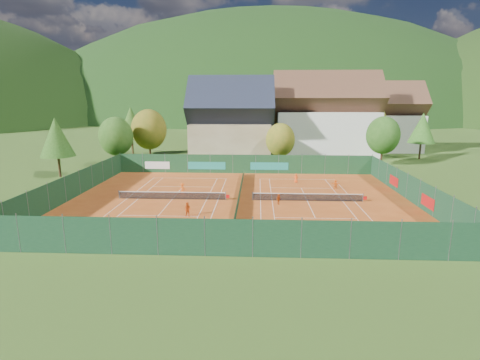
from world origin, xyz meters
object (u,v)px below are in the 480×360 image
(player_left_mid, at_px, (188,209))
(player_right_near, at_px, (278,199))
(player_left_near, at_px, (115,224))
(ball_hopper, at_px, (350,232))
(player_left_far, at_px, (183,189))
(chalet, at_px, (231,125))
(hotel_block_a, at_px, (325,120))
(player_right_far_a, at_px, (296,178))
(player_right_far_b, at_px, (335,184))
(hotel_block_b, at_px, (382,121))

(player_left_mid, relative_size, player_right_near, 1.23)
(player_left_near, relative_size, player_right_near, 1.16)
(ball_hopper, xyz_separation_m, player_left_far, (-17.41, 14.02, 0.17))
(chalet, height_order, player_left_mid, chalet)
(hotel_block_a, xyz_separation_m, ball_hopper, (-5.81, -47.59, -6.83))
(player_right_far_a, relative_size, player_right_far_b, 1.01)
(player_right_far_b, bearing_deg, ball_hopper, 85.16)
(chalet, relative_size, player_left_near, 11.44)
(player_right_near, distance_m, player_right_far_b, 10.99)
(player_right_far_a, bearing_deg, player_right_far_b, 143.56)
(player_left_mid, bearing_deg, player_left_near, -128.27)
(ball_hopper, distance_m, player_right_far_b, 17.85)
(player_left_far, distance_m, player_right_near, 12.40)
(player_right_near, bearing_deg, player_left_near, 162.34)
(player_right_near, bearing_deg, player_left_far, 111.72)
(chalet, relative_size, player_right_far_a, 12.60)
(player_right_near, height_order, player_right_far_b, player_right_far_b)
(player_left_near, xyz_separation_m, player_right_near, (15.25, 9.57, -0.10))
(player_right_near, height_order, player_right_far_a, player_right_far_a)
(player_left_mid, height_order, player_right_far_a, player_left_mid)
(player_left_far, height_order, player_right_near, player_left_far)
(chalet, height_order, player_right_far_a, chalet)
(player_left_near, relative_size, player_left_mid, 0.94)
(hotel_block_a, relative_size, player_right_far_a, 16.80)
(hotel_block_a, bearing_deg, player_right_far_b, -96.77)
(ball_hopper, relative_size, player_right_near, 0.66)
(player_right_far_b, bearing_deg, hotel_block_b, -112.42)
(player_left_near, relative_size, player_right_far_a, 1.10)
(chalet, xyz_separation_m, hotel_block_a, (19.00, 6.00, 0.76))
(hotel_block_a, distance_m, player_right_near, 39.80)
(player_right_far_a, bearing_deg, ball_hopper, 97.82)
(hotel_block_b, distance_m, player_left_far, 56.11)
(ball_hopper, relative_size, player_left_far, 0.55)
(player_right_near, relative_size, player_right_far_b, 0.96)
(chalet, distance_m, hotel_block_b, 35.85)
(player_left_far, bearing_deg, player_right_far_a, -152.77)
(hotel_block_a, height_order, player_left_near, hotel_block_a)
(chalet, relative_size, player_left_mid, 10.80)
(ball_hopper, bearing_deg, hotel_block_b, 70.39)
(player_left_near, bearing_deg, chalet, 71.19)
(chalet, xyz_separation_m, player_right_far_b, (15.45, -23.88, -5.99))
(hotel_block_b, distance_m, player_left_near, 68.75)
(hotel_block_b, relative_size, ball_hopper, 21.60)
(player_left_near, bearing_deg, player_left_mid, 30.58)
(ball_hopper, distance_m, player_left_near, 20.91)
(player_left_far, bearing_deg, player_right_near, 162.28)
(ball_hopper, xyz_separation_m, player_right_near, (-5.65, 10.09, 0.06))
(player_left_mid, distance_m, player_right_near, 10.67)
(player_left_far, bearing_deg, player_left_near, 76.28)
(player_right_far_a, bearing_deg, player_left_near, 49.70)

